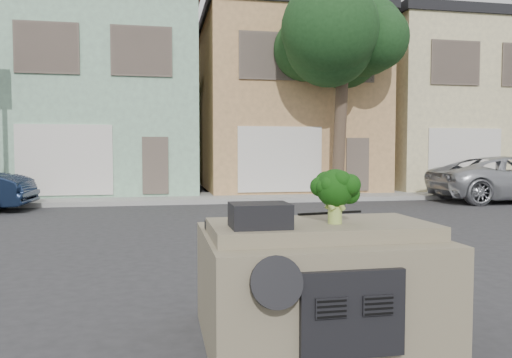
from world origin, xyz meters
name	(u,v)px	position (x,y,z in m)	size (l,w,h in m)	color
ground_plane	(254,267)	(0.00, 0.00, 0.00)	(120.00, 120.00, 0.00)	#303033
sidewalk	(200,198)	(0.00, 10.50, 0.07)	(40.00, 3.00, 0.15)	gray
townhouse_mint	(108,103)	(-3.50, 14.50, 3.77)	(7.20, 8.20, 7.55)	#8BB898
townhouse_tan	(282,106)	(4.00, 14.50, 3.77)	(7.20, 8.20, 7.55)	tan
townhouse_beige	(435,109)	(11.50, 14.50, 3.77)	(7.20, 8.20, 7.55)	beige
tree_near	(340,81)	(5.00, 9.80, 4.25)	(4.40, 4.00, 8.50)	#173818
car_dashboard	(314,281)	(0.00, -3.00, 0.56)	(2.00, 1.80, 1.12)	#746A52
instrument_hump	(260,215)	(-0.58, -3.35, 1.22)	(0.48, 0.38, 0.20)	black
wiper_arm	(330,213)	(0.28, -2.62, 1.13)	(0.70, 0.03, 0.02)	black
broccoli	(335,196)	(0.10, -3.25, 1.36)	(0.39, 0.39, 0.48)	black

